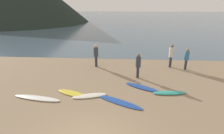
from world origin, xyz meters
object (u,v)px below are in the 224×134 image
at_px(surfboard_2, 90,96).
at_px(person_3, 96,54).
at_px(surfboard_1, 72,93).
at_px(surfboard_3, 119,102).
at_px(surfboard_5, 169,93).
at_px(surfboard_0, 37,98).
at_px(surfboard_4, 142,87).
at_px(person_2, 187,57).
at_px(person_0, 171,54).
at_px(person_1, 138,64).

height_order(surfboard_2, person_3, person_3).
relative_size(surfboard_1, surfboard_3, 0.74).
relative_size(surfboard_2, surfboard_5, 1.00).
bearing_deg(surfboard_0, surfboard_2, 18.26).
xyz_separation_m(surfboard_2, surfboard_4, (2.97, 1.27, -0.00)).
bearing_deg(person_2, person_0, 16.86).
distance_m(surfboard_1, person_2, 8.82).
height_order(surfboard_2, surfboard_5, surfboard_5).
bearing_deg(surfboard_0, surfboard_5, 17.60).
distance_m(surfboard_2, person_0, 7.64).
relative_size(surfboard_1, person_0, 1.09).
bearing_deg(surfboard_2, surfboard_0, 172.51).
height_order(surfboard_0, surfboard_1, surfboard_0).
bearing_deg(surfboard_0, person_0, 43.31).
xyz_separation_m(surfboard_0, person_3, (2.38, 5.35, 1.01)).
xyz_separation_m(surfboard_4, person_0, (2.56, 3.91, 1.03)).
height_order(surfboard_0, person_0, person_0).
height_order(surfboard_1, surfboard_4, surfboard_4).
height_order(person_0, person_3, person_0).
relative_size(surfboard_2, surfboard_3, 0.72).
relative_size(surfboard_1, surfboard_4, 0.89).
height_order(surfboard_2, person_0, person_0).
bearing_deg(person_2, surfboard_3, 90.75).
xyz_separation_m(surfboard_5, person_2, (2.10, 4.02, 0.93)).
xyz_separation_m(surfboard_4, person_3, (-3.34, 3.64, 1.01)).
relative_size(surfboard_3, person_2, 1.61).
xyz_separation_m(surfboard_0, surfboard_4, (5.72, 1.71, -0.00)).
bearing_deg(surfboard_5, surfboard_4, 150.32).
bearing_deg(surfboard_2, surfboard_3, -34.07).
bearing_deg(person_1, person_3, 92.38).
xyz_separation_m(surfboard_2, surfboard_3, (1.62, -0.51, -0.01)).
xyz_separation_m(surfboard_3, surfboard_5, (2.82, 1.14, 0.02)).
height_order(surfboard_1, surfboard_2, surfboard_2).
xyz_separation_m(surfboard_1, person_0, (6.55, 4.97, 1.03)).
distance_m(surfboard_1, person_1, 4.72).
bearing_deg(surfboard_4, surfboard_2, -125.61).
bearing_deg(person_3, person_1, 125.28).
relative_size(person_1, person_3, 0.95).
bearing_deg(surfboard_1, surfboard_3, 7.91).
relative_size(surfboard_3, person_3, 1.49).
height_order(surfboard_3, person_2, person_2).
bearing_deg(surfboard_2, person_0, 26.53).
xyz_separation_m(surfboard_0, surfboard_2, (2.75, 0.44, -0.00)).
relative_size(surfboard_4, surfboard_5, 1.15).
bearing_deg(surfboard_0, surfboard_3, 8.24).
bearing_deg(person_0, surfboard_2, 6.47).
distance_m(surfboard_2, surfboard_3, 1.70).
xyz_separation_m(surfboard_4, surfboard_5, (1.48, -0.64, 0.01)).
distance_m(surfboard_2, surfboard_4, 3.23).
distance_m(surfboard_3, surfboard_5, 3.04).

